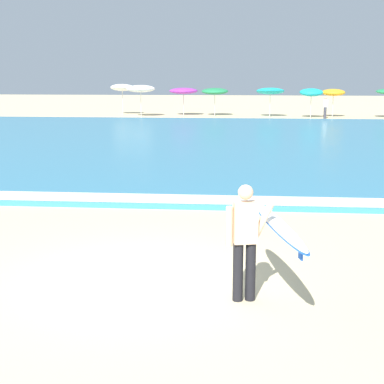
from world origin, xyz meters
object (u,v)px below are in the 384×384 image
Objects in this scene: beach_umbrella_5 at (311,92)px; beach_umbrella_4 at (270,91)px; beach_umbrella_0 at (122,88)px; beachgoer_near_row_left at (325,107)px; beach_umbrella_1 at (141,89)px; beach_umbrella_3 at (215,91)px; beach_umbrella_6 at (333,92)px; surfer_with_board at (261,232)px; beach_umbrella_2 at (183,91)px.

beach_umbrella_4 is at bearing 164.16° from beach_umbrella_5.
beach_umbrella_0 is 15.98m from beachgoer_near_row_left.
beach_umbrella_0 is 2.87m from beach_umbrella_1.
beach_umbrella_0 is at bearing 172.43° from beach_umbrella_4.
beach_umbrella_0 is 1.04× the size of beach_umbrella_1.
beach_umbrella_3 reaches higher than beachgoer_near_row_left.
beach_umbrella_0 reaches higher than beach_umbrella_4.
beachgoer_near_row_left is (-0.74, -1.46, -1.00)m from beach_umbrella_6.
beach_umbrella_4 is at bearing -7.57° from beach_umbrella_0.
beach_umbrella_6 reaches higher than surfer_with_board.
beach_umbrella_4 reaches higher than beachgoer_near_row_left.
beach_umbrella_5 is at bearing -152.83° from beach_umbrella_6.
beach_umbrella_4 is (9.81, 0.61, -0.17)m from beach_umbrella_1.
beach_umbrella_4 reaches higher than beach_umbrella_6.
beach_umbrella_1 reaches higher than beach_umbrella_2.
beach_umbrella_3 is at bearing 167.75° from beach_umbrella_5.
beachgoer_near_row_left is at bearing -12.12° from beach_umbrella_2.
beach_umbrella_5 is 1.05× the size of beach_umbrella_6.
beach_umbrella_3 is (5.57, 1.33, -0.21)m from beach_umbrella_1.
beach_umbrella_4 is at bearing 87.74° from surfer_with_board.
beach_umbrella_6 is at bearing 0.50° from beach_umbrella_4.
surfer_with_board is 37.92m from beach_umbrella_3.
beach_umbrella_0 reaches higher than beach_umbrella_5.
beach_umbrella_1 is 1.52× the size of beachgoer_near_row_left.
beachgoer_near_row_left is (10.65, -2.29, -1.06)m from beach_umbrella_2.
beach_umbrella_1 is 9.83m from beach_umbrella_4.
beach_umbrella_4 is at bearing -7.35° from beach_umbrella_2.
beach_umbrella_4 is at bearing 3.56° from beach_umbrella_1.
beachgoer_near_row_left is (8.20, -2.15, -1.04)m from beach_umbrella_3.
beach_umbrella_0 is 14.86m from beach_umbrella_5.
beach_umbrella_5 is (14.66, -2.40, -0.26)m from beach_umbrella_0.
beach_umbrella_6 is 1.35× the size of beachgoer_near_row_left.
beach_umbrella_3 is 8.54m from beachgoer_near_row_left.
beach_umbrella_1 reaches higher than beach_umbrella_3.
beach_umbrella_4 is 3.09m from beach_umbrella_5.
beach_umbrella_6 is (4.70, 0.04, -0.09)m from beach_umbrella_4.
beach_umbrella_1 is 1.07× the size of beach_umbrella_5.
beach_umbrella_5 is (4.44, 36.24, 0.84)m from surfer_with_board.
beach_umbrella_5 is (2.97, -0.84, -0.06)m from beach_umbrella_4.
beach_umbrella_2 reaches higher than surfer_with_board.
beach_umbrella_0 is 1.12× the size of beach_umbrella_2.
surfer_with_board is at bearing -82.14° from beach_umbrella_2.
beach_umbrella_0 is at bearing 174.72° from beach_umbrella_6.
surfer_with_board is 1.25× the size of beach_umbrella_3.
beach_umbrella_5 is at bearing -9.29° from beach_umbrella_0.
beach_umbrella_0 reaches higher than beach_umbrella_6.
beach_umbrella_0 reaches higher than beach_umbrella_1.
beach_umbrella_2 is 10.95m from beachgoer_near_row_left.
beach_umbrella_1 is 3.45m from beach_umbrella_2.
surfer_with_board is at bearing -75.17° from beach_umbrella_0.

